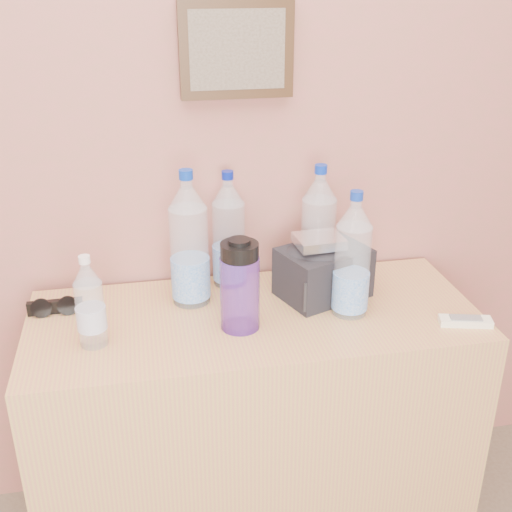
% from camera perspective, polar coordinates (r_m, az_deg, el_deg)
% --- Properties ---
extents(picture_frame, '(0.30, 0.03, 0.25)m').
position_cam_1_polar(picture_frame, '(1.75, -1.74, 17.89)').
color(picture_frame, '#382311').
rests_on(picture_frame, room_shell).
extents(dresser, '(1.20, 0.50, 0.75)m').
position_cam_1_polar(dresser, '(1.93, -0.12, -14.87)').
color(dresser, tan).
rests_on(dresser, ground).
extents(pet_large_a, '(0.10, 0.10, 0.38)m').
position_cam_1_polar(pet_large_a, '(1.72, -5.96, 0.92)').
color(pet_large_a, silver).
rests_on(pet_large_a, dresser).
extents(pet_large_b, '(0.09, 0.09, 0.34)m').
position_cam_1_polar(pet_large_b, '(1.82, -2.44, 1.85)').
color(pet_large_b, silver).
rests_on(pet_large_b, dresser).
extents(pet_large_c, '(0.10, 0.10, 0.36)m').
position_cam_1_polar(pet_large_c, '(1.82, 5.55, 2.02)').
color(pet_large_c, silver).
rests_on(pet_large_c, dresser).
extents(pet_large_d, '(0.09, 0.09, 0.34)m').
position_cam_1_polar(pet_large_d, '(1.68, 8.55, -0.45)').
color(pet_large_d, silver).
rests_on(pet_large_d, dresser).
extents(pet_small, '(0.07, 0.07, 0.24)m').
position_cam_1_polar(pet_small, '(1.59, -14.53, -4.36)').
color(pet_small, white).
rests_on(pet_small, dresser).
extents(nalgene_bottle, '(0.10, 0.10, 0.24)m').
position_cam_1_polar(nalgene_bottle, '(1.61, -1.45, -2.59)').
color(nalgene_bottle, '#56279E').
rests_on(nalgene_bottle, dresser).
extents(sunglasses, '(0.15, 0.06, 0.04)m').
position_cam_1_polar(sunglasses, '(1.80, -17.41, -4.31)').
color(sunglasses, black).
rests_on(sunglasses, dresser).
extents(ac_remote, '(0.14, 0.07, 0.02)m').
position_cam_1_polar(ac_remote, '(1.76, 18.12, -5.54)').
color(ac_remote, white).
rests_on(ac_remote, dresser).
extents(toiletry_bag, '(0.28, 0.24, 0.16)m').
position_cam_1_polar(toiletry_bag, '(1.79, 6.01, -1.18)').
color(toiletry_bag, black).
rests_on(toiletry_bag, dresser).
extents(foil_packet, '(0.13, 0.11, 0.03)m').
position_cam_1_polar(foil_packet, '(1.74, 5.62, 1.35)').
color(foil_packet, silver).
rests_on(foil_packet, toiletry_bag).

